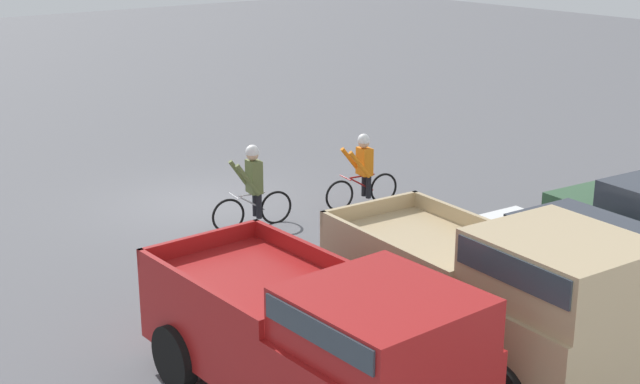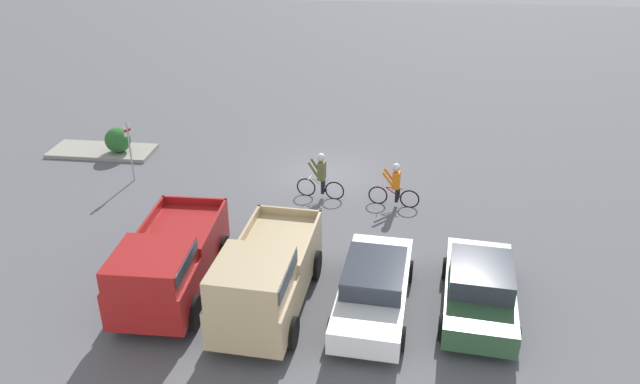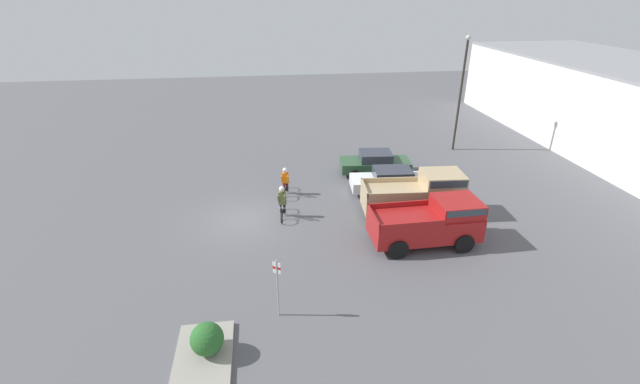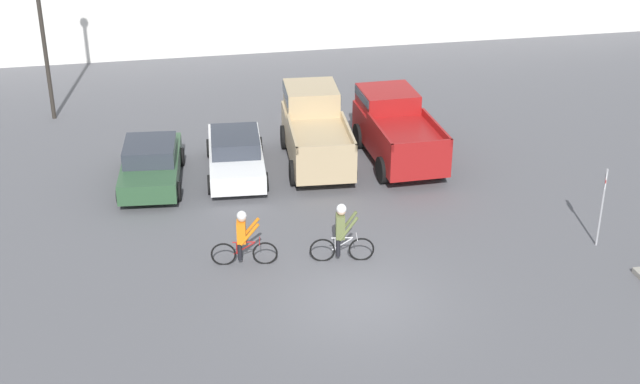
{
  "view_description": "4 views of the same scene",
  "coord_description": "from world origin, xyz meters",
  "views": [
    {
      "loc": [
        9.5,
        16.52,
        6.17
      ],
      "look_at": [
        -0.25,
        3.95,
        1.2
      ],
      "focal_mm": 50.0,
      "sensor_mm": 36.0,
      "label": 1
    },
    {
      "loc": [
        -2.44,
        22.25,
        10.4
      ],
      "look_at": [
        -0.25,
        3.95,
        1.2
      ],
      "focal_mm": 35.0,
      "sensor_mm": 36.0,
      "label": 2
    },
    {
      "loc": [
        19.48,
        1.23,
        10.72
      ],
      "look_at": [
        -0.25,
        3.95,
        1.2
      ],
      "focal_mm": 24.0,
      "sensor_mm": 36.0,
      "label": 3
    },
    {
      "loc": [
        -4.82,
        -18.95,
        12.42
      ],
      "look_at": [
        -0.25,
        3.95,
        1.2
      ],
      "focal_mm": 50.0,
      "sensor_mm": 36.0,
      "label": 4
    }
  ],
  "objects": [
    {
      "name": "sedan_1",
      "position": [
        -2.24,
        8.42,
        0.7
      ],
      "size": [
        2.2,
        4.86,
        1.4
      ],
      "color": "white",
      "rests_on": "ground_plane"
    },
    {
      "name": "lamppost",
      "position": [
        -8.62,
        14.96,
        4.58
      ],
      "size": [
        0.36,
        0.36,
        7.95
      ],
      "color": "#2D2823",
      "rests_on": "ground_plane"
    },
    {
      "name": "cyclist_0",
      "position": [
        -0.05,
        1.98,
        0.91
      ],
      "size": [
        1.79,
        0.52,
        1.77
      ],
      "color": "black",
      "rests_on": "ground_plane"
    },
    {
      "name": "shrub",
      "position": [
        8.89,
        -0.93,
        0.68
      ],
      "size": [
        1.07,
        1.07,
        1.07
      ],
      "color": "#286028",
      "rests_on": "curb_island"
    },
    {
      "name": "pickup_truck_1",
      "position": [
        3.36,
        8.57,
        1.13
      ],
      "size": [
        2.34,
        4.95,
        2.12
      ],
      "color": "maroon",
      "rests_on": "ground_plane"
    },
    {
      "name": "sedan_0",
      "position": [
        -5.04,
        8.15,
        0.71
      ],
      "size": [
        2.29,
        4.51,
        1.43
      ],
      "color": "#2D5133",
      "rests_on": "ground_plane"
    },
    {
      "name": "curb_island",
      "position": [
        9.73,
        -1.09,
        0.07
      ],
      "size": [
        4.36,
        1.81,
        0.15
      ],
      "primitive_type": "cube",
      "color": "gray",
      "rests_on": "ground_plane"
    },
    {
      "name": "cyclist_1",
      "position": [
        -2.72,
        2.31,
        0.85
      ],
      "size": [
        1.82,
        0.52,
        1.66
      ],
      "color": "black",
      "rests_on": "ground_plane"
    },
    {
      "name": "pickup_truck_0",
      "position": [
        0.59,
        9.01,
        1.19
      ],
      "size": [
        2.42,
        5.15,
        2.3
      ],
      "color": "tan",
      "rests_on": "ground_plane"
    },
    {
      "name": "fire_lane_sign",
      "position": [
        7.32,
        1.41,
        1.44
      ],
      "size": [
        0.17,
        0.27,
        2.39
      ],
      "color": "#9E9EA3",
      "rests_on": "ground_plane"
    },
    {
      "name": "ground_plane",
      "position": [
        0.0,
        0.0,
        0.0
      ],
      "size": [
        80.0,
        80.0,
        0.0
      ],
      "primitive_type": "plane",
      "color": "#56565B"
    }
  ]
}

